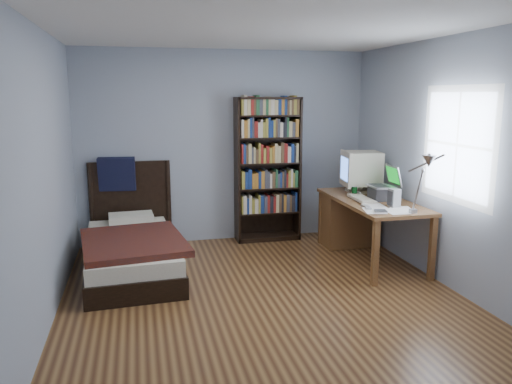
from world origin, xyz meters
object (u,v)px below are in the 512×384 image
Objects in this scene: desk_lamp at (427,167)px; speaker at (394,198)px; crt_monitor at (360,169)px; keyboard at (362,199)px; bookshelf at (268,170)px; laptop at (382,190)px; desk at (355,216)px; soda_can at (354,191)px; bed at (131,247)px.

desk_lamp is 3.36× the size of speaker.
crt_monitor is 0.77× the size of desk_lamp.
keyboard is 1.41m from bookshelf.
crt_monitor is 1.21m from bookshelf.
keyboard is at bearing 106.05° from speaker.
speaker is (0.19, -0.40, 0.08)m from keyboard.
bookshelf reaches higher than crt_monitor.
crt_monitor is 0.27× the size of bookshelf.
laptop is 1.57m from bookshelf.
soda_can is at bearing -118.05° from desk.
desk_lamp reaches higher than desk.
keyboard is 2.35× the size of speaker.
keyboard is at bearing -53.64° from bookshelf.
laptop is 1.18m from desk_lamp.
soda_can is at bearing 93.43° from desk_lamp.
speaker is at bearing -56.34° from bookshelf.
crt_monitor reaches higher than speaker.
desk is at bearing -34.26° from bookshelf.
laptop reaches higher than soda_can.
soda_can is at bearing -45.64° from bookshelf.
bed reaches higher than speaker.
crt_monitor is 0.52m from laptop.
soda_can is (-0.11, -0.21, 0.37)m from desk.
crt_monitor is at bearing 87.01° from desk_lamp.
soda_can is at bearing 128.16° from laptop.
bed is (-2.71, 1.44, -1.01)m from desk_lamp.
speaker is at bearing -75.74° from soda_can.
crt_monitor reaches higher than desk.
desk_lamp is 1.42× the size of keyboard.
bookshelf reaches higher than soda_can.
desk is at bearing 102.01° from laptop.
speaker is 0.10× the size of bed.
desk is at bearing 61.95° from soda_can.
keyboard is (-0.19, -0.47, -0.28)m from crt_monitor.
laptop is at bearing 73.42° from speaker.
keyboard is 4.15× the size of soda_can.
bookshelf is at bearing 112.60° from desk_lamp.
speaker is at bearing 83.15° from desk_lamp.
laptop is at bearing -83.78° from crt_monitor.
soda_can is 1.23m from bookshelf.
crt_monitor is at bearing 96.22° from laptop.
desk is 0.59m from keyboard.
speaker is (0.09, 0.71, -0.44)m from desk_lamp.
speaker is (0.05, -0.87, 0.41)m from desk.
desk is 3.17× the size of crt_monitor.
desk is 2.75m from bed.
laptop is at bearing 82.92° from desk_lamp.
laptop reaches higher than speaker.
speaker is 2.95m from bed.
keyboard is 0.26m from soda_can.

